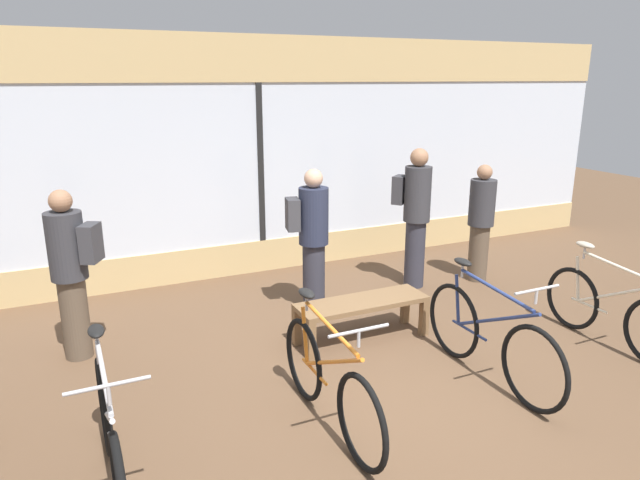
{
  "coord_description": "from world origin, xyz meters",
  "views": [
    {
      "loc": [
        -2.53,
        -3.68,
        2.67
      ],
      "look_at": [
        0.0,
        1.74,
        0.95
      ],
      "focal_mm": 32.0,
      "sensor_mm": 36.0,
      "label": 1
    }
  ],
  "objects_px": {
    "bicycle_left": "(328,382)",
    "customer_near_rack": "(312,236)",
    "bicycle_far_right": "(610,310)",
    "bicycle_far_left": "(111,439)",
    "bicycle_right": "(489,338)",
    "customer_by_window": "(415,213)",
    "customer_near_bench": "(481,221)",
    "customer_mid_floor": "(71,270)",
    "display_bench": "(362,307)"
  },
  "relations": [
    {
      "from": "bicycle_far_right",
      "to": "display_bench",
      "type": "distance_m",
      "value": 2.52
    },
    {
      "from": "bicycle_left",
      "to": "customer_near_bench",
      "type": "bearing_deg",
      "value": 33.66
    },
    {
      "from": "bicycle_left",
      "to": "bicycle_far_right",
      "type": "bearing_deg",
      "value": 1.33
    },
    {
      "from": "bicycle_far_right",
      "to": "display_bench",
      "type": "height_order",
      "value": "bicycle_far_right"
    },
    {
      "from": "bicycle_far_left",
      "to": "customer_mid_floor",
      "type": "relative_size",
      "value": 1.03
    },
    {
      "from": "bicycle_right",
      "to": "customer_near_bench",
      "type": "height_order",
      "value": "customer_near_bench"
    },
    {
      "from": "bicycle_far_left",
      "to": "customer_near_rack",
      "type": "xyz_separation_m",
      "value": [
        2.45,
        2.25,
        0.51
      ]
    },
    {
      "from": "bicycle_far_right",
      "to": "customer_near_bench",
      "type": "bearing_deg",
      "value": 87.37
    },
    {
      "from": "bicycle_right",
      "to": "display_bench",
      "type": "distance_m",
      "value": 1.36
    },
    {
      "from": "bicycle_far_left",
      "to": "customer_near_rack",
      "type": "bearing_deg",
      "value": 42.52
    },
    {
      "from": "bicycle_far_left",
      "to": "display_bench",
      "type": "height_order",
      "value": "bicycle_far_left"
    },
    {
      "from": "bicycle_right",
      "to": "display_bench",
      "type": "bearing_deg",
      "value": 118.13
    },
    {
      "from": "customer_by_window",
      "to": "bicycle_left",
      "type": "bearing_deg",
      "value": -135.04
    },
    {
      "from": "bicycle_far_left",
      "to": "bicycle_far_right",
      "type": "distance_m",
      "value": 4.83
    },
    {
      "from": "customer_by_window",
      "to": "customer_near_bench",
      "type": "distance_m",
      "value": 0.96
    },
    {
      "from": "customer_near_bench",
      "to": "customer_mid_floor",
      "type": "bearing_deg",
      "value": -178.74
    },
    {
      "from": "display_bench",
      "to": "bicycle_left",
      "type": "bearing_deg",
      "value": -128.36
    },
    {
      "from": "bicycle_left",
      "to": "customer_near_rack",
      "type": "bearing_deg",
      "value": 68.81
    },
    {
      "from": "bicycle_left",
      "to": "display_bench",
      "type": "distance_m",
      "value": 1.6
    },
    {
      "from": "display_bench",
      "to": "customer_mid_floor",
      "type": "distance_m",
      "value": 2.88
    },
    {
      "from": "customer_mid_floor",
      "to": "bicycle_far_left",
      "type": "bearing_deg",
      "value": -87.35
    },
    {
      "from": "customer_near_bench",
      "to": "customer_near_rack",
      "type": "bearing_deg",
      "value": -179.6
    },
    {
      "from": "customer_near_rack",
      "to": "bicycle_left",
      "type": "bearing_deg",
      "value": -111.19
    },
    {
      "from": "bicycle_far_left",
      "to": "customer_near_bench",
      "type": "height_order",
      "value": "customer_near_bench"
    },
    {
      "from": "display_bench",
      "to": "customer_near_rack",
      "type": "xyz_separation_m",
      "value": [
        -0.14,
        0.94,
        0.55
      ]
    },
    {
      "from": "bicycle_far_left",
      "to": "customer_near_rack",
      "type": "height_order",
      "value": "customer_near_rack"
    },
    {
      "from": "customer_mid_floor",
      "to": "customer_by_window",
      "type": "bearing_deg",
      "value": 4.07
    },
    {
      "from": "bicycle_left",
      "to": "customer_by_window",
      "type": "xyz_separation_m",
      "value": [
        2.39,
        2.39,
        0.59
      ]
    },
    {
      "from": "bicycle_left",
      "to": "bicycle_right",
      "type": "distance_m",
      "value": 1.63
    },
    {
      "from": "bicycle_far_left",
      "to": "customer_by_window",
      "type": "distance_m",
      "value": 4.72
    },
    {
      "from": "display_bench",
      "to": "customer_mid_floor",
      "type": "relative_size",
      "value": 0.83
    },
    {
      "from": "bicycle_far_left",
      "to": "customer_by_window",
      "type": "xyz_separation_m",
      "value": [
        4.0,
        2.45,
        0.59
      ]
    },
    {
      "from": "bicycle_left",
      "to": "customer_near_bench",
      "type": "height_order",
      "value": "customer_near_bench"
    },
    {
      "from": "bicycle_right",
      "to": "customer_mid_floor",
      "type": "bearing_deg",
      "value": 148.52
    },
    {
      "from": "bicycle_far_right",
      "to": "bicycle_far_left",
      "type": "bearing_deg",
      "value": -178.43
    },
    {
      "from": "bicycle_left",
      "to": "bicycle_far_right",
      "type": "xyz_separation_m",
      "value": [
        3.22,
        0.08,
        -0.01
      ]
    },
    {
      "from": "bicycle_far_left",
      "to": "customer_mid_floor",
      "type": "distance_m",
      "value": 2.22
    },
    {
      "from": "bicycle_right",
      "to": "customer_near_bench",
      "type": "bearing_deg",
      "value": 51.95
    },
    {
      "from": "customer_by_window",
      "to": "customer_mid_floor",
      "type": "bearing_deg",
      "value": -175.93
    },
    {
      "from": "customer_by_window",
      "to": "customer_mid_floor",
      "type": "relative_size",
      "value": 1.08
    },
    {
      "from": "bicycle_far_left",
      "to": "customer_near_bench",
      "type": "relative_size",
      "value": 1.1
    },
    {
      "from": "bicycle_left",
      "to": "customer_by_window",
      "type": "height_order",
      "value": "customer_by_window"
    },
    {
      "from": "bicycle_far_left",
      "to": "bicycle_far_right",
      "type": "height_order",
      "value": "bicycle_far_left"
    },
    {
      "from": "customer_mid_floor",
      "to": "bicycle_left",
      "type": "bearing_deg",
      "value": -50.95
    },
    {
      "from": "bicycle_far_right",
      "to": "customer_near_bench",
      "type": "distance_m",
      "value": 2.18
    },
    {
      "from": "display_bench",
      "to": "customer_mid_floor",
      "type": "height_order",
      "value": "customer_mid_floor"
    },
    {
      "from": "bicycle_far_right",
      "to": "display_bench",
      "type": "xyz_separation_m",
      "value": [
        -2.23,
        1.18,
        -0.02
      ]
    },
    {
      "from": "bicycle_right",
      "to": "customer_near_bench",
      "type": "relative_size",
      "value": 1.14
    },
    {
      "from": "customer_near_rack",
      "to": "customer_near_bench",
      "type": "distance_m",
      "value": 2.47
    },
    {
      "from": "customer_near_bench",
      "to": "bicycle_far_left",
      "type": "bearing_deg",
      "value": -155.27
    }
  ]
}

